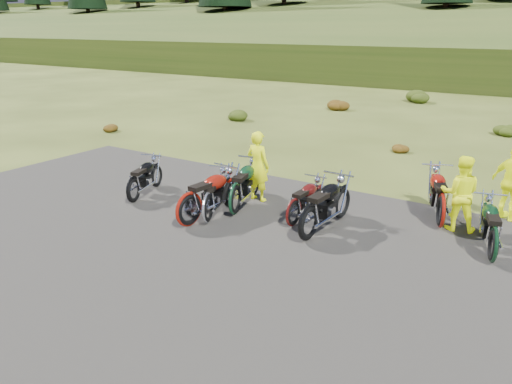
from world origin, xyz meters
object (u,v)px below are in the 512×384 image
Objects in this scene: motorcycle_3 at (208,223)px; motorcycle_7 at (490,263)px; person_middle at (258,167)px; motorcycle_0 at (135,203)px.

motorcycle_3 is 6.09m from motorcycle_7.
motorcycle_0 is at bearing 42.01° from person_middle.
motorcycle_3 is 1.02× the size of motorcycle_7.
motorcycle_0 is 1.07× the size of person_middle.
person_middle is (2.60, 1.94, 0.92)m from motorcycle_0.
person_middle reaches higher than motorcycle_3.
motorcycle_7 is at bearing -96.70° from motorcycle_3.
motorcycle_0 is at bearing 82.89° from motorcycle_7.
person_middle is at bearing -23.37° from motorcycle_3.
motorcycle_0 is 8.52m from motorcycle_7.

